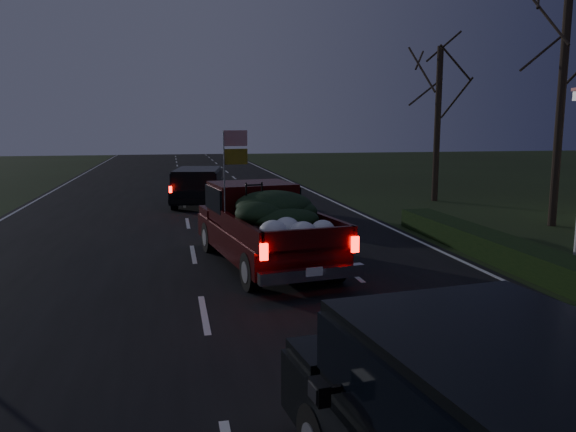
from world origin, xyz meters
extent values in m
plane|color=black|center=(0.00, 0.00, 0.00)|extent=(120.00, 120.00, 0.00)
cube|color=black|center=(0.00, 0.00, 0.01)|extent=(14.00, 120.00, 0.02)
cube|color=black|center=(7.80, 3.00, 0.30)|extent=(1.00, 10.00, 0.60)
cylinder|color=black|center=(12.50, 7.00, 4.25)|extent=(0.28, 0.28, 8.50)
cylinder|color=black|center=(11.50, 14.00, 3.50)|extent=(0.28, 0.28, 7.00)
cube|color=#3B0808|center=(1.71, 3.57, 0.66)|extent=(3.02, 5.78, 0.61)
cube|color=#3B0808|center=(1.56, 4.55, 1.49)|extent=(2.28, 2.05, 0.99)
cube|color=black|center=(1.56, 4.55, 1.60)|extent=(2.38, 1.96, 0.61)
cube|color=#3B0808|center=(1.93, 2.16, 0.99)|extent=(2.49, 3.36, 0.07)
ellipsoid|color=black|center=(1.90, 2.71, 1.49)|extent=(2.05, 2.23, 0.66)
cylinder|color=gray|center=(0.73, 3.42, 2.26)|extent=(0.04, 0.04, 2.20)
cube|color=red|center=(1.03, 3.46, 3.17)|extent=(0.57, 0.11, 0.37)
cube|color=gold|center=(1.03, 3.46, 2.73)|extent=(0.57, 0.11, 0.37)
cube|color=black|center=(0.63, 14.77, 0.59)|extent=(2.60, 4.83, 0.57)
cube|color=black|center=(0.60, 14.53, 1.24)|extent=(2.29, 3.59, 0.77)
cube|color=black|center=(0.60, 14.53, 1.32)|extent=(2.37, 3.51, 0.46)
cube|color=black|center=(2.07, -7.05, 1.44)|extent=(2.53, 4.09, 0.88)
cube|color=black|center=(2.07, -7.05, 1.52)|extent=(2.63, 3.99, 0.53)
cube|color=black|center=(0.63, -5.89, 1.30)|extent=(0.14, 0.25, 0.18)
camera|label=1|loc=(-0.51, -10.07, 3.47)|focal=35.00mm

